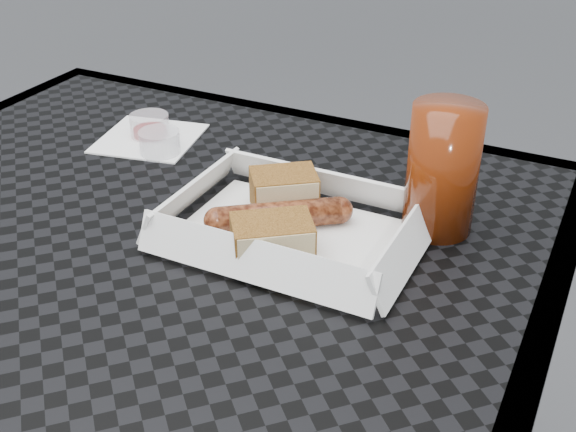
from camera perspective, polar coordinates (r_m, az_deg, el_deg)
The scene contains 10 objects.
patio_table at distance 0.77m, azimuth -12.26°, elevation -7.35°, with size 0.80×0.80×0.74m.
food_tray at distance 0.72m, azimuth 0.35°, elevation -1.55°, with size 0.22×0.15×0.00m, color white.
bratwurst at distance 0.72m, azimuth -0.70°, elevation 0.05°, with size 0.13×0.10×0.03m.
bread_near at distance 0.75m, azimuth -0.33°, elevation 1.97°, with size 0.07×0.05×0.04m, color brown.
bread_far at distance 0.68m, azimuth -1.25°, elevation -1.81°, with size 0.07×0.05×0.04m, color brown.
veg_garnish at distance 0.66m, azimuth 2.47°, elevation -4.47°, with size 0.03×0.03×0.00m.
napkin at distance 0.95m, azimuth -10.90°, elevation 6.05°, with size 0.12×0.12×0.00m, color white.
condiment_cup_sauce at distance 0.95m, azimuth -10.88°, elevation 7.00°, with size 0.05×0.05×0.03m, color maroon.
condiment_cup_empty at distance 0.90m, azimuth -10.11°, elevation 5.73°, with size 0.05×0.05×0.03m, color silver.
drink_glass at distance 0.72m, azimuth 12.12°, elevation 3.61°, with size 0.07×0.07×0.13m, color #571C07.
Camera 1 is at (0.41, -0.46, 1.13)m, focal length 45.00 mm.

